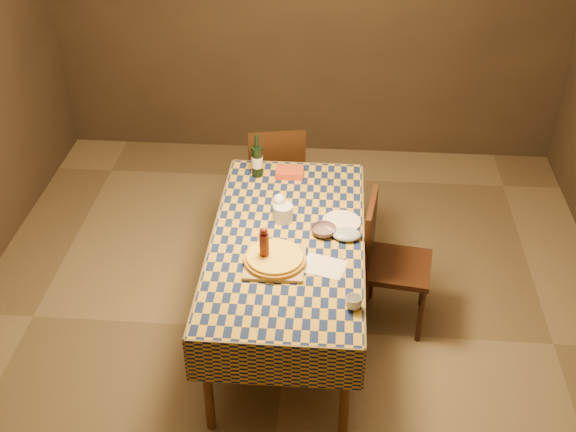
% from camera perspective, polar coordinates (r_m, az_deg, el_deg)
% --- Properties ---
extents(room, '(5.00, 5.10, 2.70)m').
position_cam_1_polar(room, '(4.10, -0.05, 4.78)').
color(room, brown).
rests_on(room, ground).
extents(dining_table, '(0.94, 1.84, 0.77)m').
position_cam_1_polar(dining_table, '(4.46, -0.05, -2.54)').
color(dining_table, brown).
rests_on(dining_table, ground).
extents(cutting_board, '(0.35, 0.35, 0.02)m').
position_cam_1_polar(cutting_board, '(4.21, -1.04, -3.65)').
color(cutting_board, '#A3844C').
rests_on(cutting_board, dining_table).
extents(pizza, '(0.48, 0.48, 0.04)m').
position_cam_1_polar(pizza, '(4.20, -1.04, -3.35)').
color(pizza, '#A66C1B').
rests_on(pizza, cutting_board).
extents(pepper_mill, '(0.07, 0.07, 0.24)m').
position_cam_1_polar(pepper_mill, '(4.16, -1.89, -2.43)').
color(pepper_mill, '#4A1211').
rests_on(pepper_mill, dining_table).
extents(bowl, '(0.20, 0.20, 0.05)m').
position_cam_1_polar(bowl, '(4.44, 2.82, -1.17)').
color(bowl, '#654A55').
rests_on(bowl, dining_table).
extents(wine_glass, '(0.08, 0.08, 0.16)m').
position_cam_1_polar(wine_glass, '(4.56, -0.70, 1.22)').
color(wine_glass, white).
rests_on(wine_glass, dining_table).
extents(wine_bottle, '(0.08, 0.08, 0.31)m').
position_cam_1_polar(wine_bottle, '(4.97, -2.45, 4.39)').
color(wine_bottle, black).
rests_on(wine_bottle, dining_table).
extents(deli_tub, '(0.13, 0.13, 0.10)m').
position_cam_1_polar(deli_tub, '(4.55, -0.40, 0.25)').
color(deli_tub, silver).
rests_on(deli_tub, dining_table).
extents(takeout_container, '(0.19, 0.14, 0.05)m').
position_cam_1_polar(takeout_container, '(5.01, 0.13, 3.45)').
color(takeout_container, '#B63918').
rests_on(takeout_container, dining_table).
extents(white_plate, '(0.30, 0.30, 0.01)m').
position_cam_1_polar(white_plate, '(4.56, 4.25, -0.46)').
color(white_plate, white).
rests_on(white_plate, dining_table).
extents(tumbler, '(0.10, 0.10, 0.07)m').
position_cam_1_polar(tumbler, '(3.92, 5.21, -6.83)').
color(tumbler, silver).
rests_on(tumbler, dining_table).
extents(flour_patch, '(0.29, 0.25, 0.00)m').
position_cam_1_polar(flour_patch, '(4.20, 2.85, -3.98)').
color(flour_patch, silver).
rests_on(flour_patch, dining_table).
extents(flour_bag, '(0.19, 0.15, 0.05)m').
position_cam_1_polar(flour_bag, '(4.42, 4.65, -1.47)').
color(flour_bag, '#909EB8').
rests_on(flour_bag, dining_table).
extents(chair_far, '(0.49, 0.50, 0.93)m').
position_cam_1_polar(chair_far, '(5.54, -0.99, 3.46)').
color(chair_far, black).
rests_on(chair_far, ground).
extents(chair_right, '(0.48, 0.48, 0.93)m').
position_cam_1_polar(chair_right, '(4.72, 7.76, -3.16)').
color(chair_right, black).
rests_on(chair_right, ground).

